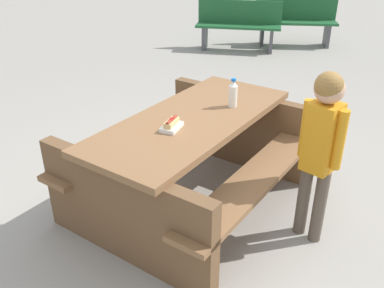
% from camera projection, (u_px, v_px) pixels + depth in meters
% --- Properties ---
extents(ground_plane, '(30.00, 30.00, 0.00)m').
position_uv_depth(ground_plane, '(192.00, 200.00, 3.42)').
color(ground_plane, gray).
rests_on(ground_plane, ground).
extents(picnic_table, '(1.91, 1.54, 0.75)m').
position_uv_depth(picnic_table, '(192.00, 153.00, 3.21)').
color(picnic_table, brown).
rests_on(picnic_table, ground).
extents(soda_bottle, '(0.07, 0.07, 0.23)m').
position_uv_depth(soda_bottle, '(233.00, 94.00, 3.20)').
color(soda_bottle, silver).
rests_on(soda_bottle, picnic_table).
extents(hotdog_tray, '(0.19, 0.13, 0.08)m').
position_uv_depth(hotdog_tray, '(172.00, 125.00, 2.87)').
color(hotdog_tray, white).
rests_on(hotdog_tray, picnic_table).
extents(child_in_coat, '(0.22, 0.30, 1.24)m').
position_uv_depth(child_in_coat, '(321.00, 138.00, 2.67)').
color(child_in_coat, brown).
rests_on(child_in_coat, ground).
extents(park_bench_near, '(0.87, 1.55, 0.85)m').
position_uv_depth(park_bench_near, '(239.00, 24.00, 7.45)').
color(park_bench_near, '#1E592D').
rests_on(park_bench_near, ground).
extents(park_bench_far, '(0.98, 1.53, 0.85)m').
position_uv_depth(park_bench_far, '(295.00, 21.00, 7.75)').
color(park_bench_far, '#1E592D').
rests_on(park_bench_far, ground).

